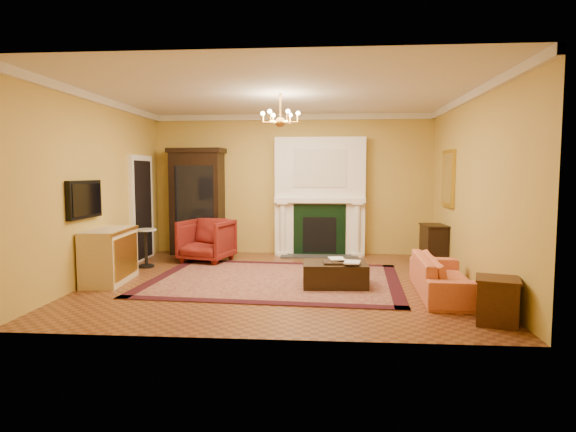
# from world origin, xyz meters

# --- Properties ---
(floor) EXTENTS (6.00, 5.50, 0.02)m
(floor) POSITION_xyz_m (0.00, 0.00, -0.01)
(floor) COLOR brown
(floor) RESTS_ON ground
(ceiling) EXTENTS (6.00, 5.50, 0.02)m
(ceiling) POSITION_xyz_m (0.00, 0.00, 3.01)
(ceiling) COLOR silver
(ceiling) RESTS_ON wall_back
(wall_back) EXTENTS (6.00, 0.02, 3.00)m
(wall_back) POSITION_xyz_m (0.00, 2.76, 1.50)
(wall_back) COLOR #BA9842
(wall_back) RESTS_ON floor
(wall_front) EXTENTS (6.00, 0.02, 3.00)m
(wall_front) POSITION_xyz_m (0.00, -2.76, 1.50)
(wall_front) COLOR #BA9842
(wall_front) RESTS_ON floor
(wall_left) EXTENTS (0.02, 5.50, 3.00)m
(wall_left) POSITION_xyz_m (-3.01, 0.00, 1.50)
(wall_left) COLOR #BA9842
(wall_left) RESTS_ON floor
(wall_right) EXTENTS (0.02, 5.50, 3.00)m
(wall_right) POSITION_xyz_m (3.01, 0.00, 1.50)
(wall_right) COLOR #BA9842
(wall_right) RESTS_ON floor
(fireplace) EXTENTS (1.90, 0.70, 2.50)m
(fireplace) POSITION_xyz_m (0.60, 2.57, 1.19)
(fireplace) COLOR white
(fireplace) RESTS_ON wall_back
(crown_molding) EXTENTS (6.00, 5.50, 0.12)m
(crown_molding) POSITION_xyz_m (0.00, 0.96, 2.94)
(crown_molding) COLOR silver
(crown_molding) RESTS_ON ceiling
(doorway) EXTENTS (0.08, 1.05, 2.10)m
(doorway) POSITION_xyz_m (-2.95, 1.70, 1.05)
(doorway) COLOR white
(doorway) RESTS_ON wall_left
(tv_panel) EXTENTS (0.09, 0.95, 0.58)m
(tv_panel) POSITION_xyz_m (-2.95, -0.60, 1.35)
(tv_panel) COLOR black
(tv_panel) RESTS_ON wall_left
(gilt_mirror) EXTENTS (0.06, 0.76, 1.05)m
(gilt_mirror) POSITION_xyz_m (2.97, 1.40, 1.65)
(gilt_mirror) COLOR gold
(gilt_mirror) RESTS_ON wall_right
(chandelier) EXTENTS (0.63, 0.55, 0.53)m
(chandelier) POSITION_xyz_m (-0.00, 0.00, 2.61)
(chandelier) COLOR gold
(chandelier) RESTS_ON ceiling
(oriental_rug) EXTENTS (4.22, 3.28, 0.02)m
(oriental_rug) POSITION_xyz_m (-0.10, 0.06, 0.01)
(oriental_rug) COLOR #450E1A
(oriental_rug) RESTS_ON floor
(china_cabinet) EXTENTS (1.13, 0.58, 2.18)m
(china_cabinet) POSITION_xyz_m (-2.03, 2.49, 1.09)
(china_cabinet) COLOR black
(china_cabinet) RESTS_ON floor
(wingback_armchair) EXTENTS (1.08, 1.04, 0.92)m
(wingback_armchair) POSITION_xyz_m (-1.62, 1.60, 0.46)
(wingback_armchair) COLOR maroon
(wingback_armchair) RESTS_ON floor
(pedestal_table) EXTENTS (0.40, 0.40, 0.72)m
(pedestal_table) POSITION_xyz_m (-2.60, 0.95, 0.42)
(pedestal_table) COLOR black
(pedestal_table) RESTS_ON floor
(commode) EXTENTS (0.63, 1.19, 0.86)m
(commode) POSITION_xyz_m (-2.73, -0.29, 0.43)
(commode) COLOR beige
(commode) RESTS_ON floor
(coral_sofa) EXTENTS (0.65, 1.93, 0.74)m
(coral_sofa) POSITION_xyz_m (2.43, -0.71, 0.37)
(coral_sofa) COLOR #DC6946
(coral_sofa) RESTS_ON floor
(end_table) EXTENTS (0.56, 0.56, 0.52)m
(end_table) POSITION_xyz_m (2.72, -2.01, 0.26)
(end_table) COLOR #3D2010
(end_table) RESTS_ON floor
(console_table) EXTENTS (0.41, 0.69, 0.75)m
(console_table) POSITION_xyz_m (2.78, 1.59, 0.37)
(console_table) COLOR black
(console_table) RESTS_ON floor
(leather_ottoman) EXTENTS (1.01, 0.76, 0.36)m
(leather_ottoman) POSITION_xyz_m (0.87, -0.32, 0.20)
(leather_ottoman) COLOR black
(leather_ottoman) RESTS_ON oriental_rug
(ottoman_tray) EXTENTS (0.47, 0.38, 0.03)m
(ottoman_tray) POSITION_xyz_m (0.91, -0.38, 0.39)
(ottoman_tray) COLOR black
(ottoman_tray) RESTS_ON leather_ottoman
(book_a) EXTENTS (0.23, 0.07, 0.30)m
(book_a) POSITION_xyz_m (0.79, -0.28, 0.56)
(book_a) COLOR gray
(book_a) RESTS_ON ottoman_tray
(book_b) EXTENTS (0.23, 0.06, 0.32)m
(book_b) POSITION_xyz_m (1.01, -0.49, 0.57)
(book_b) COLOR gray
(book_b) RESTS_ON ottoman_tray
(topiary_left) EXTENTS (0.15, 0.15, 0.41)m
(topiary_left) POSITION_xyz_m (-0.04, 2.53, 1.46)
(topiary_left) COLOR gray
(topiary_left) RESTS_ON fireplace
(topiary_right) EXTENTS (0.17, 0.17, 0.47)m
(topiary_right) POSITION_xyz_m (1.15, 2.53, 1.49)
(topiary_right) COLOR gray
(topiary_right) RESTS_ON fireplace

